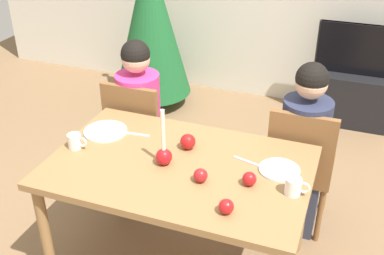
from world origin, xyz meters
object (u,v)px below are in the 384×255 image
object	(u,v)px
candle_centerpiece	(164,153)
mug_right	(294,186)
person_right_child	(302,152)
apple_near_candle	(226,207)
apple_by_left_plate	(201,175)
dining_table	(179,177)
apple_by_right_mug	(249,179)
chair_right	(300,163)
plate_left	(105,131)
chair_left	(138,132)
person_left_child	(140,122)
apple_far_edge	(188,142)
tv_stand	(353,98)
mug_left	(75,141)
christmas_tree	(151,22)
tv	(362,50)
plate_right	(279,170)

from	to	relation	value
candle_centerpiece	mug_right	world-z (taller)	candle_centerpiece
person_right_child	apple_near_candle	xyz separation A→B (m)	(-0.22, -0.94, 0.22)
apple_by_left_plate	mug_right	bearing A→B (deg)	7.36
dining_table	apple_by_right_mug	distance (m)	0.42
chair_right	plate_left	world-z (taller)	chair_right
person_right_child	apple_near_candle	world-z (taller)	person_right_child
apple_near_candle	chair_left	bearing A→B (deg)	135.04
person_left_child	apple_by_left_plate	bearing A→B (deg)	-46.27
apple_by_right_mug	apple_far_edge	world-z (taller)	apple_far_edge
apple_by_left_plate	person_right_child	bearing A→B (deg)	60.85
person_right_child	mug_right	distance (m)	0.73
chair_left	plate_left	world-z (taller)	chair_left
person_right_child	candle_centerpiece	distance (m)	0.96
dining_table	person_left_child	xyz separation A→B (m)	(-0.56, 0.64, -0.10)
chair_left	tv_stand	distance (m)	2.20
mug_right	tv_stand	bearing A→B (deg)	84.85
person_left_child	apple_by_right_mug	xyz separation A→B (m)	(0.95, -0.69, 0.22)
mug_left	apple_by_right_mug	distance (m)	1.01
dining_table	plate_left	size ratio (longest dim) A/B	5.42
plate_left	apple_near_candle	size ratio (longest dim) A/B	3.56
dining_table	christmas_tree	distance (m)	2.28
tv	apple_near_candle	xyz separation A→B (m)	(-0.48, -2.60, 0.08)
chair_right	apple_by_left_plate	bearing A→B (deg)	-120.24
tv_stand	dining_table	bearing A→B (deg)	-109.85
candle_centerpiece	mug_right	xyz separation A→B (m)	(0.70, -0.02, -0.02)
candle_centerpiece	person_right_child	bearing A→B (deg)	45.49
person_right_child	mug_left	distance (m)	1.39
chair_left	tv_stand	world-z (taller)	chair_left
christmas_tree	apple_far_edge	size ratio (longest dim) A/B	18.37
person_left_child	mug_left	xyz separation A→B (m)	(-0.05, -0.69, 0.22)
christmas_tree	chair_right	bearing A→B (deg)	-39.97
tv	apple_by_left_plate	bearing A→B (deg)	-105.55
chair_left	apple_by_right_mug	world-z (taller)	chair_left
plate_right	mug_right	bearing A→B (deg)	-59.71
christmas_tree	apple_by_right_mug	xyz separation A→B (m)	(1.48, -2.05, -0.06)
chair_right	mug_right	bearing A→B (deg)	-86.34
chair_right	tv_stand	world-z (taller)	chair_right
person_left_child	candle_centerpiece	distance (m)	0.86
tv_stand	christmas_tree	xyz separation A→B (m)	(-1.91, -0.30, 0.60)
mug_right	apple_near_candle	world-z (taller)	mug_right
christmas_tree	plate_right	size ratio (longest dim) A/B	7.52
tv	person_left_child	bearing A→B (deg)	-129.83
candle_centerpiece	chair_left	bearing A→B (deg)	127.11
chair_left	apple_far_edge	world-z (taller)	chair_left
tv	apple_by_right_mug	xyz separation A→B (m)	(-0.43, -2.35, 0.08)
christmas_tree	candle_centerpiece	bearing A→B (deg)	-63.61
mug_left	apple_near_candle	xyz separation A→B (m)	(0.96, -0.25, -0.01)
plate_right	candle_centerpiece	bearing A→B (deg)	-165.77
christmas_tree	apple_near_candle	distance (m)	2.70
plate_right	apple_by_right_mug	world-z (taller)	apple_by_right_mug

